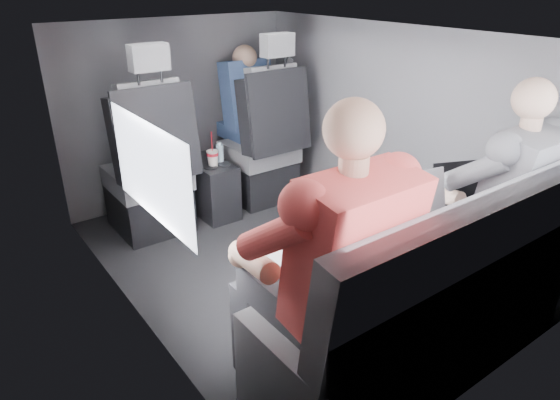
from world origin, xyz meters
TOP-DOWN VIEW (x-y plane):
  - floor at (0.00, 0.00)m, footprint 2.60×2.60m
  - ceiling at (0.00, 0.00)m, footprint 2.60×2.60m
  - panel_left at (-0.90, 0.00)m, footprint 0.02×2.60m
  - panel_right at (0.90, 0.00)m, footprint 0.02×2.60m
  - panel_front at (0.00, 1.30)m, footprint 1.80×0.02m
  - panel_back at (0.00, -1.30)m, footprint 1.80×0.02m
  - side_window at (-0.88, -0.30)m, footprint 0.02×0.75m
  - seatbelt at (0.45, 0.67)m, footprint 0.35×0.11m
  - front_seat_left at (-0.45, 0.84)m, footprint 0.52×0.58m
  - front_seat_right at (0.45, 0.84)m, footprint 0.52×0.58m
  - center_console at (0.00, 0.88)m, footprint 0.24×0.48m
  - rear_bench at (0.00, -1.06)m, footprint 1.60×0.57m
  - soda_cup at (-0.02, 0.78)m, footprint 0.08×0.08m
  - water_bottle at (0.06, 0.82)m, footprint 0.05×0.05m
  - laptop_white at (-0.47, -0.80)m, footprint 0.33×0.32m
  - laptop_silver at (0.02, -0.77)m, footprint 0.44×0.42m
  - laptop_black at (0.46, -0.76)m, footprint 0.37×0.39m
  - passenger_rear_left at (-0.52, -0.97)m, footprint 0.55×0.66m
  - passenger_rear_right at (0.52, -0.97)m, footprint 0.51×0.63m
  - passenger_front_right at (0.47, 1.10)m, footprint 0.37×0.37m

SIDE VIEW (x-z plane):
  - floor at x=0.00m, z-range 0.00..0.00m
  - center_console at x=0.00m, z-range 0.00..0.41m
  - rear_bench at x=0.00m, z-range -0.15..0.77m
  - front_seat_left at x=-0.45m, z-range -0.23..1.03m
  - front_seat_right at x=0.45m, z-range -0.23..1.03m
  - soda_cup at x=-0.02m, z-range 0.34..0.59m
  - water_bottle at x=0.06m, z-range 0.39..0.54m
  - laptop_black at x=0.46m, z-range 0.52..0.74m
  - laptop_white at x=-0.47m, z-range 0.51..0.75m
  - passenger_rear_right at x=0.52m, z-range 0.02..1.25m
  - laptop_silver at x=0.02m, z-range 0.50..0.78m
  - passenger_rear_left at x=-0.52m, z-range 0.01..1.30m
  - panel_left at x=-0.90m, z-range 0.00..1.35m
  - panel_right at x=0.90m, z-range 0.00..1.35m
  - panel_front at x=0.00m, z-range 0.00..1.35m
  - panel_back at x=0.00m, z-range 0.00..1.35m
  - passenger_front_right at x=0.47m, z-range 0.39..1.10m
  - seatbelt at x=0.45m, z-range 0.50..1.10m
  - side_window at x=-0.88m, z-range 0.69..1.11m
  - ceiling at x=0.00m, z-range 1.35..1.35m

